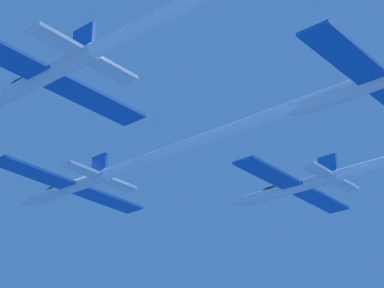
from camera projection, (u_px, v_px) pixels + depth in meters
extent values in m
cylinder|color=silver|center=(69.00, 188.00, 60.67)|extent=(1.03, 9.34, 1.03)
cone|color=silver|center=(27.00, 203.00, 64.00)|extent=(1.01, 2.06, 1.01)
ellipsoid|color=black|center=(53.00, 189.00, 62.05)|extent=(0.72, 1.87, 0.51)
cube|color=#0F51B2|center=(34.00, 173.00, 57.58)|extent=(7.10, 2.06, 0.22)
cube|color=#0F51B2|center=(107.00, 200.00, 63.20)|extent=(7.10, 2.06, 0.22)
cube|color=#0F51B2|center=(100.00, 163.00, 59.02)|extent=(0.27, 1.68, 1.49)
cube|color=silver|center=(81.00, 169.00, 56.91)|extent=(3.20, 1.23, 0.22)
cube|color=silver|center=(119.00, 184.00, 59.83)|extent=(3.20, 1.23, 0.22)
cylinder|color=white|center=(304.00, 104.00, 46.96)|extent=(0.92, 37.58, 0.92)
cylinder|color=silver|center=(40.00, 78.00, 42.50)|extent=(1.03, 9.34, 1.03)
ellipsoid|color=black|center=(20.00, 83.00, 43.89)|extent=(0.72, 1.87, 0.51)
cube|color=#0F51B2|center=(96.00, 101.00, 45.04)|extent=(7.10, 2.06, 0.22)
cube|color=#0F51B2|center=(84.00, 38.00, 40.85)|extent=(0.27, 1.68, 1.49)
cube|color=silver|center=(56.00, 40.00, 38.75)|extent=(3.20, 1.23, 0.22)
cube|color=silver|center=(112.00, 70.00, 41.67)|extent=(3.20, 1.23, 0.22)
cylinder|color=silver|center=(291.00, 188.00, 61.38)|extent=(1.03, 9.34, 1.03)
cone|color=silver|center=(238.00, 203.00, 64.71)|extent=(1.01, 2.06, 1.01)
ellipsoid|color=black|center=(271.00, 189.00, 62.77)|extent=(0.72, 1.87, 0.51)
cube|color=#0F51B2|center=(268.00, 173.00, 58.30)|extent=(7.10, 2.06, 0.22)
cube|color=#0F51B2|center=(320.00, 200.00, 63.92)|extent=(7.10, 2.06, 0.22)
cube|color=#0F51B2|center=(328.00, 164.00, 59.73)|extent=(0.27, 1.68, 1.49)
cube|color=silver|center=(317.00, 170.00, 57.63)|extent=(3.20, 1.23, 0.22)
cube|color=silver|center=(343.00, 185.00, 60.55)|extent=(3.20, 1.23, 0.22)
cylinder|color=silver|center=(370.00, 84.00, 44.07)|extent=(1.03, 9.34, 1.03)
cone|color=silver|center=(292.00, 112.00, 47.40)|extent=(1.01, 2.06, 1.01)
ellipsoid|color=black|center=(340.00, 89.00, 45.46)|extent=(0.72, 1.87, 0.51)
cube|color=#0F51B2|center=(344.00, 55.00, 40.99)|extent=(7.10, 2.06, 0.22)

